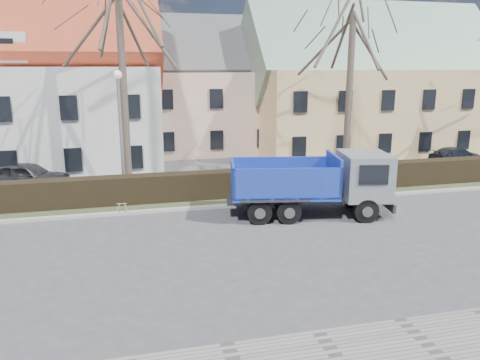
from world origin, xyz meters
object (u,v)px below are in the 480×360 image
object	(u,v)px
streetlight	(121,136)
cart_frame	(118,208)
parked_car_b	(456,156)
dump_truck	(304,184)
parked_car_a	(27,176)

from	to	relation	value
streetlight	cart_frame	world-z (taller)	streetlight
streetlight	parked_car_b	size ratio (longest dim) A/B	1.50
streetlight	dump_truck	bearing A→B (deg)	-30.26
cart_frame	parked_car_b	xyz separation A→B (m)	(21.03, 5.40, 0.32)
streetlight	cart_frame	distance (m)	3.67
dump_truck	parked_car_a	world-z (taller)	dump_truck
dump_truck	streetlight	size ratio (longest dim) A/B	1.13
dump_truck	parked_car_b	world-z (taller)	dump_truck
streetlight	parked_car_b	distance (m)	21.12
parked_car_a	parked_car_b	world-z (taller)	parked_car_a
streetlight	cart_frame	size ratio (longest dim) A/B	10.05
cart_frame	dump_truck	bearing A→B (deg)	-14.43
streetlight	parked_car_b	world-z (taller)	streetlight
streetlight	parked_car_a	bearing A→B (deg)	148.51
dump_truck	parked_car_a	size ratio (longest dim) A/B	1.62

